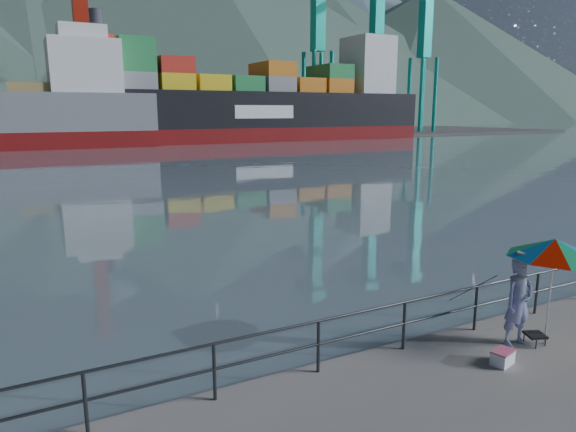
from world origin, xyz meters
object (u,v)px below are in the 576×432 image
Objects in this scene: cooler_bag at (503,358)px; container_ship at (261,104)px; fisherman at (518,302)px; beach_umbrella at (555,248)px.

cooler_bag is 78.39m from container_ship.
fisherman is 77.52m from container_ship.
fisherman is 4.14× the size of cooler_bag.
beach_umbrella is at bearing -110.34° from container_ship.
cooler_bag is at bearing -147.82° from fisherman.
fisherman is at bearing 151.29° from beach_umbrella.
container_ship reaches higher than cooler_bag.
container_ship is at bearing 73.84° from fisherman.
fisherman is 0.03× the size of container_ship.
beach_umbrella is at bearing -6.75° from cooler_bag.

